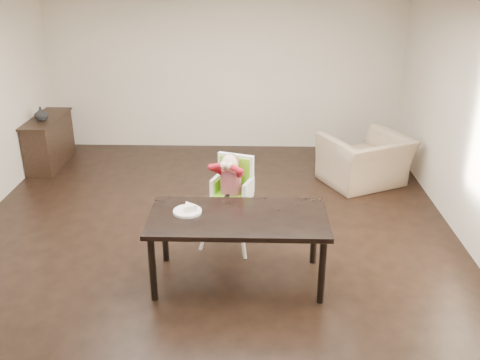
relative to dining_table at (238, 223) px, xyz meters
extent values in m
plane|color=black|center=(-0.36, 0.77, -0.67)|extent=(7.00, 7.00, 0.00)
cube|color=beige|center=(-0.36, 4.27, 0.68)|extent=(6.00, 0.02, 2.70)
cube|color=beige|center=(-0.36, -2.73, 0.68)|extent=(6.00, 0.02, 2.70)
cube|color=white|center=(-0.36, 0.77, 2.03)|extent=(6.00, 7.00, 0.02)
cube|color=black|center=(0.00, 0.00, 0.05)|extent=(1.80, 0.90, 0.05)
cylinder|color=black|center=(-0.82, -0.37, -0.32)|extent=(0.07, 0.07, 0.70)
cylinder|color=black|center=(0.82, -0.37, -0.32)|extent=(0.07, 0.07, 0.70)
cylinder|color=black|center=(-0.82, 0.37, -0.32)|extent=(0.07, 0.07, 0.70)
cylinder|color=black|center=(0.82, 0.37, -0.32)|extent=(0.07, 0.07, 0.70)
cylinder|color=white|center=(-0.38, 0.65, -0.37)|extent=(0.05, 0.05, 0.60)
cylinder|color=white|center=(0.03, 0.51, -0.37)|extent=(0.05, 0.05, 0.60)
cylinder|color=white|center=(-0.24, 1.05, -0.37)|extent=(0.05, 0.05, 0.60)
cylinder|color=white|center=(0.16, 0.91, -0.37)|extent=(0.05, 0.05, 0.60)
cube|color=white|center=(-0.11, 0.78, -0.07)|extent=(0.53, 0.50, 0.05)
cube|color=#6ABD18|center=(-0.11, 0.78, -0.04)|extent=(0.43, 0.41, 0.03)
cube|color=white|center=(-0.05, 0.94, 0.17)|extent=(0.42, 0.19, 0.45)
cube|color=#6ABD18|center=(-0.06, 0.90, 0.16)|extent=(0.35, 0.14, 0.40)
cube|color=black|center=(-0.16, 0.85, 0.16)|extent=(0.09, 0.19, 0.02)
cube|color=black|center=(-0.02, 0.81, 0.16)|extent=(0.09, 0.19, 0.02)
cylinder|color=red|center=(-0.11, 0.78, 0.12)|extent=(0.31, 0.31, 0.29)
sphere|color=beige|center=(-0.11, 0.76, 0.36)|extent=(0.24, 0.24, 0.19)
ellipsoid|color=brown|center=(-0.11, 0.78, 0.38)|extent=(0.24, 0.24, 0.15)
sphere|color=beige|center=(-0.18, 0.68, 0.36)|extent=(0.11, 0.11, 0.09)
sphere|color=beige|center=(-0.11, 0.65, 0.36)|extent=(0.11, 0.11, 0.09)
cylinder|color=white|center=(-0.52, 0.06, 0.09)|extent=(0.31, 0.31, 0.02)
torus|color=white|center=(-0.52, 0.06, 0.10)|extent=(0.31, 0.31, 0.01)
imported|color=tan|center=(1.79, 2.63, -0.17)|extent=(1.35, 1.17, 1.00)
cube|color=black|center=(-3.14, 3.27, -0.29)|extent=(0.40, 1.20, 0.76)
cube|color=black|center=(-3.14, 3.27, 0.10)|extent=(0.44, 1.26, 0.03)
imported|color=#99999E|center=(-3.14, 3.11, 0.22)|extent=(0.22, 0.23, 0.21)
camera|label=1|loc=(0.15, -4.78, 2.50)|focal=40.00mm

